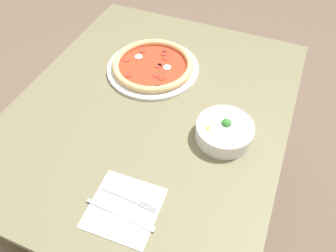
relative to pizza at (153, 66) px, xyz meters
name	(u,v)px	position (x,y,z in m)	size (l,w,h in m)	color
ground_plane	(157,205)	(0.19, 0.08, -0.75)	(8.00, 8.00, 0.00)	brown
dining_table	(152,126)	(0.19, 0.08, -0.12)	(1.14, 0.93, 0.73)	#706B4C
pizza	(153,66)	(0.00, 0.00, 0.00)	(0.36, 0.36, 0.04)	white
bowl	(225,131)	(0.22, 0.35, 0.02)	(0.18, 0.18, 0.07)	white
napkin	(124,208)	(0.57, 0.17, -0.02)	(0.19, 0.19, 0.00)	white
fork	(128,198)	(0.54, 0.16, -0.01)	(0.02, 0.17, 0.00)	silver
knife	(117,213)	(0.59, 0.16, -0.01)	(0.02, 0.21, 0.01)	silver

